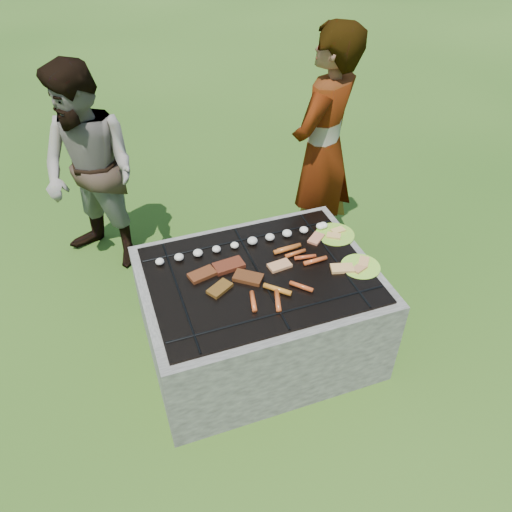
{
  "coord_description": "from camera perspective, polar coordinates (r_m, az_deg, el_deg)",
  "views": [
    {
      "loc": [
        -0.71,
        -1.94,
        2.44
      ],
      "look_at": [
        0.0,
        0.05,
        0.7
      ],
      "focal_mm": 35.0,
      "sensor_mm": 36.0,
      "label": 1
    }
  ],
  "objects": [
    {
      "name": "sausages",
      "position": [
        2.76,
        3.68,
        -1.81
      ],
      "size": [
        0.54,
        0.48,
        0.03
      ],
      "color": "#C45F20",
      "rests_on": "fire_pit"
    },
    {
      "name": "bystander",
      "position": [
        3.58,
        -18.34,
        8.99
      ],
      "size": [
        0.9,
        0.91,
        1.48
      ],
      "primitive_type": "imported",
      "rotation": [
        0.0,
        0.0,
        -0.85
      ],
      "color": "gray",
      "rests_on": "ground"
    },
    {
      "name": "plate_near",
      "position": [
        2.87,
        11.87,
        -1.2
      ],
      "size": [
        0.28,
        0.28,
        0.03
      ],
      "color": "yellow",
      "rests_on": "fire_pit"
    },
    {
      "name": "fire_pit",
      "position": [
        2.99,
        0.33,
        -6.77
      ],
      "size": [
        1.3,
        1.0,
        0.62
      ],
      "color": "#A29A90",
      "rests_on": "ground"
    },
    {
      "name": "lawn",
      "position": [
        3.2,
        0.31,
        -10.27
      ],
      "size": [
        60.0,
        60.0,
        0.0
      ],
      "primitive_type": "plane",
      "color": "#224812",
      "rests_on": "ground"
    },
    {
      "name": "pork_slabs",
      "position": [
        2.74,
        -3.39,
        -2.13
      ],
      "size": [
        0.4,
        0.28,
        0.02
      ],
      "color": "#95401B",
      "rests_on": "fire_pit"
    },
    {
      "name": "plate_far",
      "position": [
        3.08,
        9.02,
        2.41
      ],
      "size": [
        0.27,
        0.27,
        0.03
      ],
      "color": "gold",
      "rests_on": "fire_pit"
    },
    {
      "name": "bread_on_grate",
      "position": [
        2.86,
        6.41,
        -0.37
      ],
      "size": [
        0.46,
        0.41,
        0.02
      ],
      "color": "#E2A773",
      "rests_on": "fire_pit"
    },
    {
      "name": "mushrooms",
      "position": [
        2.96,
        -0.35,
        1.74
      ],
      "size": [
        1.07,
        0.06,
        0.04
      ],
      "color": "silver",
      "rests_on": "fire_pit"
    },
    {
      "name": "cook",
      "position": [
        3.48,
        7.63,
        11.75
      ],
      "size": [
        0.73,
        0.69,
        1.68
      ],
      "primitive_type": "imported",
      "rotation": [
        0.0,
        0.0,
        3.77
      ],
      "color": "gray",
      "rests_on": "ground"
    }
  ]
}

